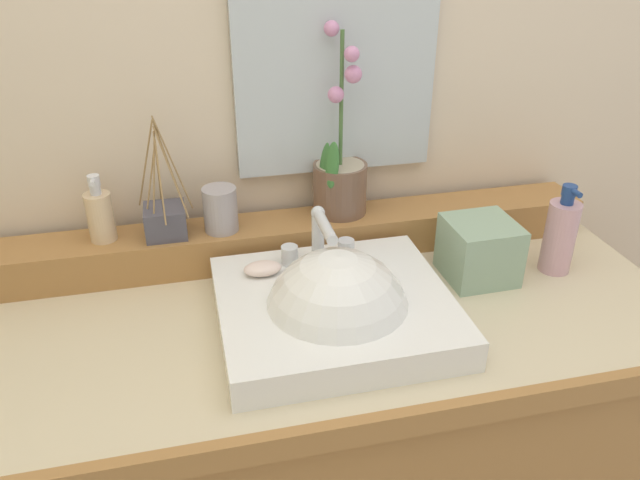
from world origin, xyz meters
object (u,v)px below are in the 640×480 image
potted_plant (340,177)px  sink_basin (336,316)px  tumbler_cup (220,209)px  reed_diffuser (165,219)px  soap_dispenser (100,215)px  soap_bar (263,269)px  lotion_bottle (560,235)px  tissue_box (479,250)px

potted_plant → sink_basin: bearing=-105.7°
tumbler_cup → reed_diffuser: (-0.11, 0.00, -0.01)m
soap_dispenser → potted_plant: bearing=1.8°
soap_bar → tumbler_cup: 0.17m
lotion_bottle → tumbler_cup: bearing=165.1°
sink_basin → reed_diffuser: reed_diffuser is taller
tissue_box → reed_diffuser: bearing=164.5°
tumbler_cup → lotion_bottle: 0.68m
tissue_box → potted_plant: bearing=141.5°
soap_bar → tissue_box: (0.43, -0.01, -0.01)m
soap_dispenser → tissue_box: soap_dispenser is taller
tumbler_cup → tissue_box: size_ratio=0.70×
soap_bar → reed_diffuser: (-0.17, 0.15, 0.05)m
tumbler_cup → lotion_bottle: bearing=-14.9°
potted_plant → lotion_bottle: bearing=-26.6°
potted_plant → reed_diffuser: 0.36m
sink_basin → soap_bar: sink_basin is taller
soap_bar → soap_dispenser: 0.34m
sink_basin → soap_dispenser: 0.49m
soap_dispenser → tumbler_cup: size_ratio=1.48×
soap_dispenser → lotion_bottle: 0.90m
potted_plant → tumbler_cup: (-0.25, -0.03, -0.03)m
soap_bar → lotion_bottle: lotion_bottle is taller
soap_dispenser → reed_diffuser: (0.12, -0.01, -0.02)m
soap_dispenser → lotion_bottle: bearing=-11.9°
sink_basin → soap_dispenser: size_ratio=3.00×
soap_bar → reed_diffuser: reed_diffuser is taller
sink_basin → soap_dispenser: soap_dispenser is taller
soap_dispenser → tissue_box: (0.71, -0.17, -0.07)m
sink_basin → reed_diffuser: (-0.28, 0.27, 0.09)m
lotion_bottle → soap_dispenser: bearing=168.1°
soap_bar → soap_dispenser: bearing=150.6°
sink_basin → soap_bar: bearing=134.7°
sink_basin → lotion_bottle: lotion_bottle is taller
potted_plant → reed_diffuser: potted_plant is taller
soap_bar → potted_plant: potted_plant is taller
soap_dispenser → lotion_bottle: (0.88, -0.19, -0.06)m
reed_diffuser → sink_basin: bearing=-43.8°
reed_diffuser → soap_dispenser: bearing=176.2°
soap_bar → lotion_bottle: (0.59, -0.02, 0.01)m
sink_basin → tumbler_cup: same height
sink_basin → tumbler_cup: (-0.17, 0.26, 0.10)m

